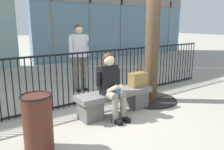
{
  "coord_description": "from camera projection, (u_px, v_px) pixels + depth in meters",
  "views": [
    {
      "loc": [
        -2.54,
        -3.48,
        1.75
      ],
      "look_at": [
        0.0,
        0.1,
        0.75
      ],
      "focal_mm": 36.98,
      "sensor_mm": 36.0,
      "label": 1
    }
  ],
  "objects": [
    {
      "name": "bystander_at_railing",
      "position": [
        79.0,
        53.0,
        5.88
      ],
      "size": [
        0.55,
        0.43,
        1.71
      ],
      "color": "#6B6051",
      "rests_on": "ground"
    },
    {
      "name": "plaza_railing",
      "position": [
        93.0,
        76.0,
        5.12
      ],
      "size": [
        7.23,
        0.04,
        1.15
      ],
      "color": "black",
      "rests_on": "ground"
    },
    {
      "name": "trash_can",
      "position": [
        38.0,
        123.0,
        3.15
      ],
      "size": [
        0.43,
        0.43,
        0.82
      ],
      "color": "#4C2319",
      "rests_on": "ground"
    },
    {
      "name": "handbag_on_bench",
      "position": [
        138.0,
        79.0,
        4.77
      ],
      "size": [
        0.37,
        0.2,
        0.42
      ],
      "color": "olive",
      "rests_on": "stone_bench"
    },
    {
      "name": "seated_person_with_phone",
      "position": [
        111.0,
        84.0,
        4.24
      ],
      "size": [
        0.52,
        0.66,
        1.21
      ],
      "color": "gray",
      "rests_on": "ground"
    },
    {
      "name": "ground_plane",
      "position": [
        115.0,
        113.0,
        4.59
      ],
      "size": [
        60.0,
        60.0,
        0.0
      ],
      "primitive_type": "plane",
      "color": "#A8A091"
    },
    {
      "name": "stone_bench",
      "position": [
        115.0,
        100.0,
        4.53
      ],
      "size": [
        1.6,
        0.44,
        0.45
      ],
      "color": "slate",
      "rests_on": "ground"
    }
  ]
}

